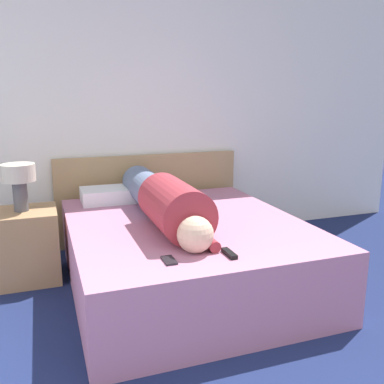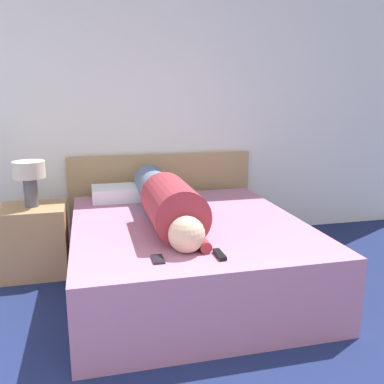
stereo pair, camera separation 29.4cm
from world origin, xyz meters
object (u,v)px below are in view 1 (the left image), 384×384
bed (185,253)px  cell_phone (169,260)px  table_lamp (19,178)px  tv_remote (229,253)px  person_lying (164,201)px  pillow_near_headboard (114,195)px  nightstand (25,246)px

bed → cell_phone: cell_phone is taller
bed → table_lamp: table_lamp is taller
cell_phone → tv_remote: bearing=-4.8°
bed → tv_remote: tv_remote is taller
person_lying → bed: bearing=-16.4°
pillow_near_headboard → tv_remote: size_ratio=3.70×
pillow_near_headboard → nightstand: bearing=-159.8°
tv_remote → pillow_near_headboard: bearing=105.2°
tv_remote → cell_phone: tv_remote is taller
table_lamp → tv_remote: 1.71m
nightstand → table_lamp: 0.52m
bed → cell_phone: bearing=-115.4°
tv_remote → nightstand: bearing=133.0°
nightstand → tv_remote: size_ratio=3.68×
person_lying → pillow_near_headboard: person_lying is taller
person_lying → cell_phone: person_lying is taller
person_lying → tv_remote: person_lying is taller
bed → nightstand: (-1.13, 0.50, 0.03)m
nightstand → table_lamp: bearing=-90.0°
table_lamp → cell_phone: 1.47m
bed → table_lamp: (-1.13, 0.50, 0.55)m
person_lying → cell_phone: size_ratio=12.63×
bed → nightstand: bearing=156.2°
pillow_near_headboard → cell_phone: size_ratio=4.27×
pillow_near_headboard → cell_phone: bearing=-87.8°
bed → person_lying: (-0.15, 0.04, 0.40)m
nightstand → pillow_near_headboard: 0.84m
bed → cell_phone: (-0.33, -0.70, 0.26)m
nightstand → tv_remote: nightstand is taller
nightstand → cell_phone: 1.46m
nightstand → person_lying: person_lying is taller
bed → table_lamp: size_ratio=5.42×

